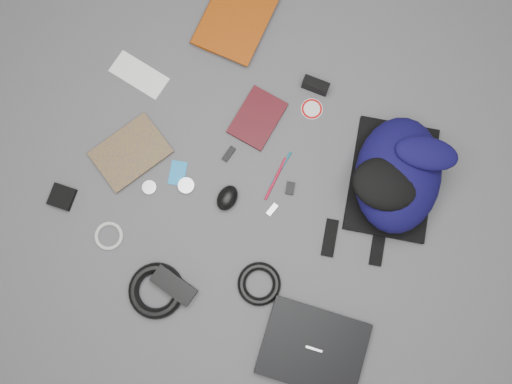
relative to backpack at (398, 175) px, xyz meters
The scene contains 23 objects.
ground 0.45m from the backpack, 142.36° to the right, with size 4.00×4.00×0.00m, color #4F4F51.
backpack is the anchor object (origin of this frame).
laptop 0.60m from the backpack, 84.52° to the right, with size 0.31×0.24×0.03m, color black.
textbook_red 0.86m from the backpack, 167.26° to the left, with size 0.21×0.29×0.03m, color #8C3408.
comic_book 0.92m from the backpack, 157.88° to the right, with size 0.17×0.23×0.02m, color #C7990E.
envelope 0.91m from the backpack, behind, with size 0.19×0.09×0.00m, color white.
dvd_case 0.49m from the backpack, behind, with size 0.13×0.19×0.01m, color #390B0F.
compact_camera 0.40m from the backpack, 159.68° to the left, with size 0.09×0.03×0.05m, color black.
sticker_disc 0.36m from the backpack, 168.48° to the left, with size 0.07×0.07×0.00m, color white.
pen_teal 0.37m from the backpack, 154.00° to the right, with size 0.01×0.01×0.13m, color #0D6078.
pen_red 0.38m from the backpack, 148.47° to the right, with size 0.01×0.01×0.15m, color #AA0D26.
id_badge 0.70m from the backpack, 149.84° to the right, with size 0.05×0.08×0.00m, color #1C87D2.
usb_black 0.54m from the backpack, 157.18° to the right, with size 0.02×0.05×0.01m, color black.
usb_silver 0.41m from the backpack, 133.73° to the right, with size 0.02×0.04×0.01m, color #AAAAAC.
key_fob 0.34m from the backpack, 142.97° to the right, with size 0.03×0.04×0.01m, color black.
mouse 0.54m from the backpack, 141.24° to the right, with size 0.06×0.09×0.05m, color black.
headphone_left 0.79m from the backpack, 146.14° to the right, with size 0.05×0.05×0.01m, color silver.
headphone_right 0.67m from the backpack, 146.28° to the right, with size 0.05×0.05×0.01m, color #B1B2B3.
cable_coil 0.55m from the backpack, 110.14° to the right, with size 0.14×0.14×0.03m, color black.
power_brick 0.78m from the backpack, 122.12° to the right, with size 0.14×0.06×0.04m, color black.
power_cord_coil 0.83m from the backpack, 122.76° to the right, with size 0.18×0.18×0.03m, color black.
pouch 1.07m from the backpack, 144.94° to the right, with size 0.07×0.07×0.02m, color black.
white_cable_coil 0.93m from the backpack, 136.66° to the right, with size 0.09×0.09×0.01m, color silver.
Camera 1 is at (0.13, -0.21, 1.60)m, focal length 35.00 mm.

